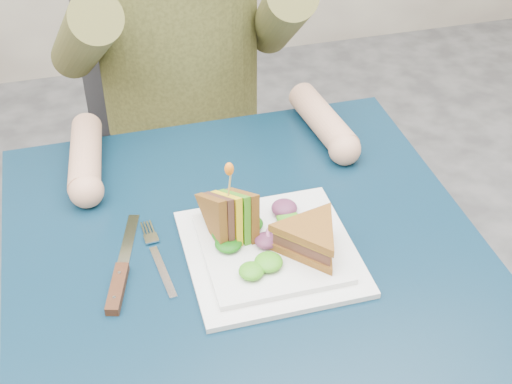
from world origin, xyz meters
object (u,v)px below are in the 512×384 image
object	(u,v)px
sandwich_flat	(310,238)
fork	(159,260)
sandwich_upright	(231,217)
chair	(179,125)
knife	(120,279)
plate	(271,251)
table	(247,283)

from	to	relation	value
sandwich_flat	fork	size ratio (longest dim) A/B	1.01
sandwich_flat	sandwich_upright	distance (m)	0.13
sandwich_upright	fork	size ratio (longest dim) A/B	0.79
chair	knife	distance (m)	0.75
plate	sandwich_upright	world-z (taller)	sandwich_upright
fork	knife	world-z (taller)	knife
plate	fork	size ratio (longest dim) A/B	1.45
table	sandwich_upright	xyz separation A→B (m)	(-0.02, 0.02, 0.13)
sandwich_upright	fork	xyz separation A→B (m)	(-0.12, -0.01, -0.05)
table	knife	xyz separation A→B (m)	(-0.20, -0.02, 0.09)
sandwich_flat	knife	xyz separation A→B (m)	(-0.29, 0.03, -0.04)
fork	table	bearing A→B (deg)	-2.49
plate	sandwich_upright	xyz separation A→B (m)	(-0.05, 0.05, 0.05)
fork	knife	xyz separation A→B (m)	(-0.06, -0.03, 0.00)
sandwich_flat	plate	bearing A→B (deg)	155.56
sandwich_flat	sandwich_upright	size ratio (longest dim) A/B	1.28
knife	sandwich_upright	bearing A→B (deg)	12.96
table	plate	size ratio (longest dim) A/B	2.88
table	chair	distance (m)	0.68
sandwich_flat	knife	distance (m)	0.29
fork	knife	size ratio (longest dim) A/B	0.82
table	sandwich_flat	xyz separation A→B (m)	(0.09, -0.05, 0.12)
chair	knife	bearing A→B (deg)	-106.33
sandwich_flat	fork	xyz separation A→B (m)	(-0.23, 0.06, -0.04)
sandwich_flat	table	bearing A→B (deg)	149.21
table	plate	distance (m)	0.10
table	plate	xyz separation A→B (m)	(0.03, -0.03, 0.09)
plate	knife	size ratio (longest dim) A/B	1.19
sandwich_flat	fork	distance (m)	0.24
sandwich_flat	fork	bearing A→B (deg)	165.58
fork	sandwich_upright	bearing A→B (deg)	5.69
chair	plate	xyz separation A→B (m)	(0.03, -0.69, 0.20)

